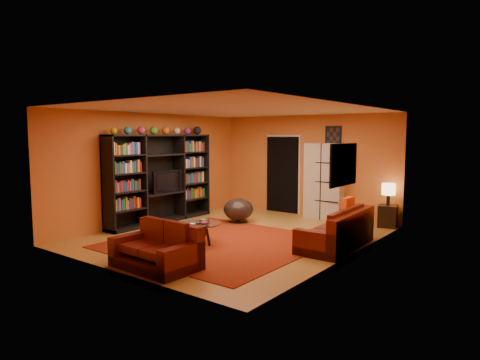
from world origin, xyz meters
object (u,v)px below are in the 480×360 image
Objects in this scene: coffee_table at (200,225)px; table_lamp at (389,190)px; loveseat at (160,249)px; storage_cabinet at (324,181)px; bowl_chair at (238,209)px; sofa at (340,232)px; entertainment_unit at (161,179)px; side_table at (388,216)px; tv at (165,181)px.

coffee_table is 4.43m from table_lamp.
loveseat is 1.75× the size of coffee_table.
storage_cabinet reaches higher than bowl_chair.
entertainment_unit is at bearing -177.08° from sofa.
loveseat is at bearing -110.07° from table_lamp.
storage_cabinet is at bearing 50.35° from bowl_chair.
entertainment_unit is 6.00× the size of side_table.
storage_cabinet is at bearing 178.23° from side_table.
coffee_table is 1.61× the size of table_lamp.
storage_cabinet is (-1.51, 2.39, 0.65)m from sofa.
side_table is at bearing 84.97° from sofa.
table_lamp reaches higher than sofa.
coffee_table is (-0.46, 1.45, 0.07)m from loveseat.
entertainment_unit reaches higher than sofa.
entertainment_unit is 4.49m from sofa.
entertainment_unit is 0.13m from tv.
storage_cabinet is at bearing 44.04° from entertainment_unit.
table_lamp is at bearing -5.60° from storage_cabinet.
table_lamp is at bearing 31.36° from entertainment_unit.
bowl_chair is (-1.41, -1.70, -0.63)m from storage_cabinet.
loveseat is 5.27m from storage_cabinet.
tv is 0.66× the size of loveseat.
loveseat is at bearing -42.71° from entertainment_unit.
entertainment_unit is at bearing -143.47° from bowl_chair.
loveseat reaches higher than coffee_table.
storage_cabinet is at bearing -46.46° from tv.
side_table reaches higher than coffee_table.
sofa reaches higher than coffee_table.
storage_cabinet is at bearing 78.97° from coffee_table.
side_table is at bearing 31.36° from entertainment_unit.
bowl_chair is 1.43× the size of table_lamp.
coffee_table is at bearing -150.83° from sofa.
bowl_chair is (1.44, 1.01, -0.67)m from tv.
storage_cabinet is (2.85, 2.70, -0.04)m from tv.
storage_cabinet is 1.62m from table_lamp.
table_lamp is at bearing 28.58° from bowl_chair.
coffee_table is 4.40m from side_table.
coffee_table is (2.11, -1.07, -0.62)m from tv.
entertainment_unit reaches higher than bowl_chair.
tv is 1.88m from bowl_chair.
sofa is 3.35m from loveseat.
entertainment_unit is 3.25× the size of tv.
sofa is (4.41, 0.41, -0.76)m from entertainment_unit.
entertainment_unit reaches higher than tv.
bowl_chair is at bearing 107.98° from coffee_table.
tv reaches higher than bowl_chair.
side_table is (4.46, 2.65, -0.74)m from tv.
loveseat is 1.96× the size of bowl_chair.
tv is 2.45m from coffee_table.
storage_cabinet reaches higher than side_table.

